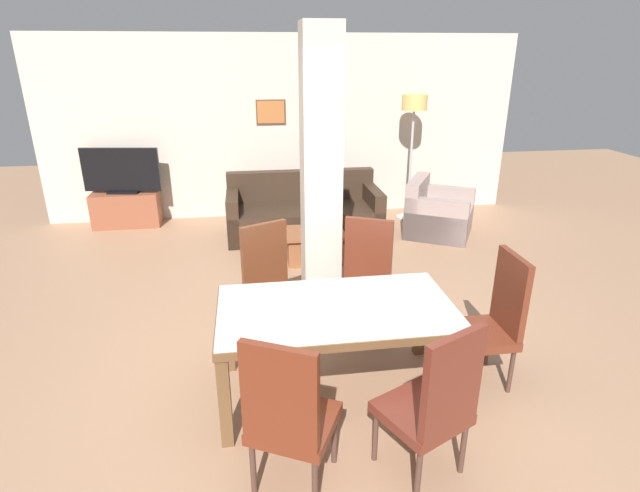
{
  "coord_description": "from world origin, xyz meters",
  "views": [
    {
      "loc": [
        -0.58,
        -3.12,
        2.45
      ],
      "look_at": [
        0.0,
        0.81,
        0.9
      ],
      "focal_mm": 28.0,
      "sensor_mm": 36.0,
      "label": 1
    }
  ],
  "objects_px": {
    "bottle": "(305,220)",
    "sofa": "(304,214)",
    "dining_chair_far_right": "(365,276)",
    "dining_chair_near_left": "(288,414)",
    "coffee_table": "(314,245)",
    "dining_chair_far_left": "(271,282)",
    "tv_screen": "(121,171)",
    "dining_chair_near_right": "(434,402)",
    "floor_lamp": "(414,114)",
    "armchair": "(437,215)",
    "tv_stand": "(127,209)",
    "dining_table": "(336,324)",
    "dining_chair_head_right": "(493,318)"
  },
  "relations": [
    {
      "from": "bottle",
      "to": "sofa",
      "type": "bearing_deg",
      "value": 84.43
    },
    {
      "from": "dining_chair_far_right",
      "to": "dining_chair_near_left",
      "type": "bearing_deg",
      "value": 89.55
    },
    {
      "from": "sofa",
      "to": "coffee_table",
      "type": "height_order",
      "value": "sofa"
    },
    {
      "from": "dining_chair_far_left",
      "to": "bottle",
      "type": "distance_m",
      "value": 1.93
    },
    {
      "from": "dining_chair_far_right",
      "to": "tv_screen",
      "type": "height_order",
      "value": "tv_screen"
    },
    {
      "from": "dining_chair_far_right",
      "to": "dining_chair_near_right",
      "type": "height_order",
      "value": "same"
    },
    {
      "from": "floor_lamp",
      "to": "armchair",
      "type": "bearing_deg",
      "value": -76.81
    },
    {
      "from": "dining_chair_near_left",
      "to": "tv_screen",
      "type": "distance_m",
      "value": 5.55
    },
    {
      "from": "dining_chair_far_right",
      "to": "tv_stand",
      "type": "relative_size",
      "value": 1.11
    },
    {
      "from": "armchair",
      "to": "floor_lamp",
      "type": "bearing_deg",
      "value": -137.11
    },
    {
      "from": "dining_table",
      "to": "bottle",
      "type": "bearing_deg",
      "value": 88.09
    },
    {
      "from": "dining_table",
      "to": "dining_chair_near_left",
      "type": "bearing_deg",
      "value": -116.49
    },
    {
      "from": "dining_chair_near_right",
      "to": "dining_chair_near_left",
      "type": "height_order",
      "value": "same"
    },
    {
      "from": "dining_chair_near_right",
      "to": "dining_chair_far_left",
      "type": "bearing_deg",
      "value": 89.77
    },
    {
      "from": "dining_chair_far_right",
      "to": "armchair",
      "type": "distance_m",
      "value": 2.94
    },
    {
      "from": "dining_table",
      "to": "armchair",
      "type": "bearing_deg",
      "value": 58.32
    },
    {
      "from": "dining_chair_far_right",
      "to": "dining_chair_far_left",
      "type": "bearing_deg",
      "value": 25.1
    },
    {
      "from": "dining_table",
      "to": "tv_stand",
      "type": "xyz_separation_m",
      "value": [
        -2.4,
        4.33,
        -0.35
      ]
    },
    {
      "from": "dining_chair_near_left",
      "to": "coffee_table",
      "type": "relative_size",
      "value": 1.43
    },
    {
      "from": "tv_screen",
      "to": "dining_table",
      "type": "bearing_deg",
      "value": 127.23
    },
    {
      "from": "dining_chair_near_left",
      "to": "sofa",
      "type": "distance_m",
      "value": 4.5
    },
    {
      "from": "tv_screen",
      "to": "dining_chair_near_right",
      "type": "bearing_deg",
      "value": 126.72
    },
    {
      "from": "dining_chair_far_right",
      "to": "tv_stand",
      "type": "xyz_separation_m",
      "value": [
        -2.82,
        3.45,
        -0.3
      ]
    },
    {
      "from": "coffee_table",
      "to": "tv_screen",
      "type": "xyz_separation_m",
      "value": [
        -2.58,
        1.73,
        0.63
      ]
    },
    {
      "from": "tv_stand",
      "to": "tv_screen",
      "type": "relative_size",
      "value": 0.86
    },
    {
      "from": "armchair",
      "to": "coffee_table",
      "type": "relative_size",
      "value": 1.61
    },
    {
      "from": "dining_table",
      "to": "dining_chair_near_left",
      "type": "xyz_separation_m",
      "value": [
        -0.42,
        -0.85,
        -0.05
      ]
    },
    {
      "from": "dining_table",
      "to": "bottle",
      "type": "xyz_separation_m",
      "value": [
        0.09,
        2.75,
        -0.11
      ]
    },
    {
      "from": "coffee_table",
      "to": "tv_screen",
      "type": "relative_size",
      "value": 0.67
    },
    {
      "from": "armchair",
      "to": "coffee_table",
      "type": "height_order",
      "value": "armchair"
    },
    {
      "from": "armchair",
      "to": "bottle",
      "type": "relative_size",
      "value": 4.32
    },
    {
      "from": "bottle",
      "to": "tv_screen",
      "type": "bearing_deg",
      "value": 147.47
    },
    {
      "from": "floor_lamp",
      "to": "dining_chair_far_right",
      "type": "bearing_deg",
      "value": -114.28
    },
    {
      "from": "dining_chair_head_right",
      "to": "bottle",
      "type": "distance_m",
      "value": 2.97
    },
    {
      "from": "dining_chair_far_left",
      "to": "dining_chair_far_right",
      "type": "xyz_separation_m",
      "value": [
        0.85,
        -0.01,
        0.0
      ]
    },
    {
      "from": "dining_table",
      "to": "coffee_table",
      "type": "distance_m",
      "value": 2.64
    },
    {
      "from": "dining_table",
      "to": "dining_chair_far_left",
      "type": "height_order",
      "value": "dining_chair_far_left"
    },
    {
      "from": "dining_table",
      "to": "coffee_table",
      "type": "xyz_separation_m",
      "value": [
        0.18,
        2.6,
        -0.4
      ]
    },
    {
      "from": "dining_chair_near_left",
      "to": "sofa",
      "type": "relative_size",
      "value": 0.5
    },
    {
      "from": "dining_chair_near_left",
      "to": "tv_stand",
      "type": "bearing_deg",
      "value": 137.3
    },
    {
      "from": "dining_table",
      "to": "tv_screen",
      "type": "distance_m",
      "value": 4.96
    },
    {
      "from": "dining_chair_far_right",
      "to": "sofa",
      "type": "bearing_deg",
      "value": -59.19
    },
    {
      "from": "dining_chair_head_right",
      "to": "armchair",
      "type": "height_order",
      "value": "dining_chair_head_right"
    },
    {
      "from": "dining_chair_head_right",
      "to": "armchair",
      "type": "relative_size",
      "value": 0.89
    },
    {
      "from": "dining_chair_far_left",
      "to": "coffee_table",
      "type": "height_order",
      "value": "dining_chair_far_left"
    },
    {
      "from": "sofa",
      "to": "bottle",
      "type": "xyz_separation_m",
      "value": [
        -0.08,
        -0.85,
        0.21
      ]
    },
    {
      "from": "dining_chair_far_right",
      "to": "tv_screen",
      "type": "xyz_separation_m",
      "value": [
        -2.82,
        3.45,
        0.28
      ]
    },
    {
      "from": "bottle",
      "to": "floor_lamp",
      "type": "distance_m",
      "value": 2.48
    },
    {
      "from": "coffee_table",
      "to": "tv_stand",
      "type": "bearing_deg",
      "value": 146.17
    },
    {
      "from": "dining_chair_near_right",
      "to": "armchair",
      "type": "relative_size",
      "value": 0.89
    }
  ]
}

